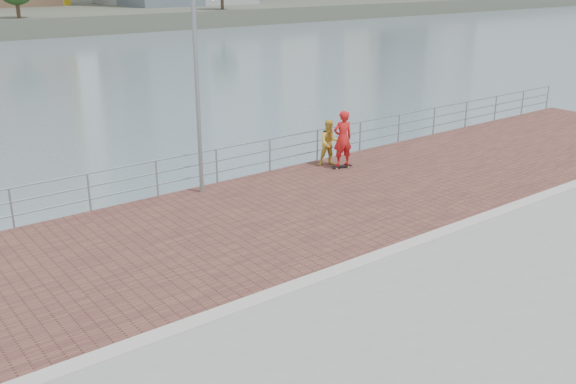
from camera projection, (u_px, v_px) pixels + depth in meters
water at (340, 347)px, 15.02m from camera, size 400.00×400.00×0.00m
brick_lane at (251, 222)px, 17.05m from camera, size 40.00×6.80×0.02m
curb at (342, 269)px, 14.35m from camera, size 40.00×0.40×0.06m
guardrail at (187, 168)px, 19.37m from camera, size 39.06×0.06×1.13m
street_lamp at (203, 41)px, 17.50m from camera, size 0.46×1.35×6.36m
skateboard at (342, 166)px, 21.64m from camera, size 0.72×0.34×0.08m
skateboarder at (343, 138)px, 21.33m from camera, size 0.77×0.60×1.88m
bystander at (330, 143)px, 21.70m from camera, size 0.95×0.86×1.58m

